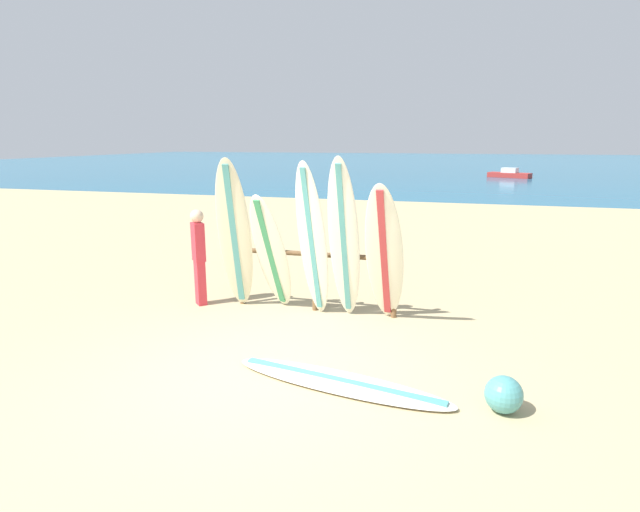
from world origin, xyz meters
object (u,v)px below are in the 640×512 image
at_px(surfboard_leaning_center, 344,241).
at_px(beach_ball, 504,394).
at_px(surfboard_leaning_center_left, 312,241).
at_px(surfboard_leaning_left, 271,253).
at_px(beachgoer_standing, 199,253).
at_px(surfboard_leaning_far_left, 234,236).
at_px(surfboard_rack, 315,269).
at_px(surfboard_leaning_center_right, 384,255).
at_px(surfboard_lying_on_sand, 340,382).
at_px(small_boat_offshore, 509,174).

relative_size(surfboard_leaning_center, beach_ball, 6.57).
bearing_deg(surfboard_leaning_center_left, surfboard_leaning_left, 173.12).
bearing_deg(surfboard_leaning_left, beachgoer_standing, 178.63).
xyz_separation_m(surfboard_leaning_far_left, beachgoer_standing, (-0.72, 0.12, -0.36)).
distance_m(surfboard_leaning_center_left, surfboard_leaning_center, 0.52).
xyz_separation_m(surfboard_leaning_far_left, surfboard_leaning_left, (0.59, 0.09, -0.27)).
distance_m(surfboard_rack, beach_ball, 3.80).
xyz_separation_m(surfboard_leaning_far_left, surfboard_leaning_center_right, (2.43, -0.09, -0.15)).
distance_m(surfboard_leaning_left, surfboard_leaning_center_left, 0.76).
xyz_separation_m(surfboard_leaning_center_left, surfboard_leaning_center_right, (1.13, -0.09, -0.14)).
bearing_deg(beach_ball, beachgoer_standing, 153.82).
height_order(surfboard_leaning_center_left, surfboard_leaning_center_right, surfboard_leaning_center_left).
bearing_deg(beachgoer_standing, surfboard_leaning_center, -4.37).
height_order(surfboard_rack, surfboard_leaning_center_right, surfboard_leaning_center_right).
distance_m(surfboard_lying_on_sand, beachgoer_standing, 3.80).
bearing_deg(beach_ball, surfboard_rack, 137.23).
distance_m(surfboard_leaning_far_left, surfboard_leaning_center_right, 2.43).
bearing_deg(surfboard_leaning_center, surfboard_lying_on_sand, -78.02).
bearing_deg(surfboard_leaning_far_left, surfboard_leaning_center_left, -0.05).
xyz_separation_m(surfboard_leaning_center_right, beach_ball, (1.58, -2.12, -0.91)).
relative_size(surfboard_rack, surfboard_leaning_left, 1.37).
bearing_deg(surfboard_leaning_left, surfboard_leaning_center, -7.52).
xyz_separation_m(surfboard_leaning_left, surfboard_leaning_center, (1.23, -0.16, 0.29)).
bearing_deg(surfboard_leaning_center_right, surfboard_lying_on_sand, -95.17).
relative_size(beachgoer_standing, small_boat_offshore, 0.52).
xyz_separation_m(surfboard_leaning_center_right, small_boat_offshore, (4.34, 32.67, -0.85)).
bearing_deg(surfboard_leaning_center_right, surfboard_rack, 159.74).
relative_size(surfboard_rack, surfboard_leaning_far_left, 1.07).
xyz_separation_m(surfboard_leaning_center, surfboard_leaning_center_right, (0.61, -0.01, -0.18)).
height_order(surfboard_leaning_far_left, beach_ball, surfboard_leaning_far_left).
height_order(surfboard_rack, small_boat_offshore, surfboard_rack).
distance_m(surfboard_leaning_left, surfboard_leaning_center_right, 1.85).
height_order(small_boat_offshore, beach_ball, small_boat_offshore).
xyz_separation_m(surfboard_leaning_center, beach_ball, (2.19, -2.13, -1.08)).
xyz_separation_m(surfboard_rack, surfboard_leaning_center_left, (0.06, -0.35, 0.53)).
xyz_separation_m(surfboard_rack, surfboard_leaning_center, (0.58, -0.43, 0.57)).
relative_size(surfboard_leaning_far_left, beach_ball, 6.45).
height_order(surfboard_leaning_center_left, small_boat_offshore, surfboard_leaning_center_left).
relative_size(small_boat_offshore, beach_ball, 8.07).
relative_size(surfboard_leaning_center, surfboard_leaning_center_right, 1.16).
distance_m(surfboard_leaning_center_left, beach_ball, 3.65).
bearing_deg(surfboard_rack, small_boat_offshore, 80.28).
bearing_deg(small_boat_offshore, surfboard_leaning_far_left, -101.72).
bearing_deg(surfboard_leaning_center_right, surfboard_leaning_left, 174.67).
relative_size(surfboard_leaning_far_left, small_boat_offshore, 0.80).
bearing_deg(surfboard_leaning_far_left, surfboard_leaning_center_right, -2.05).
xyz_separation_m(surfboard_leaning_far_left, surfboard_lying_on_sand, (2.24, -2.10, -1.22)).
relative_size(surfboard_leaning_far_left, surfboard_leaning_center_right, 1.14).
relative_size(surfboard_leaning_left, small_boat_offshore, 0.63).
height_order(surfboard_rack, beach_ball, surfboard_rack).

